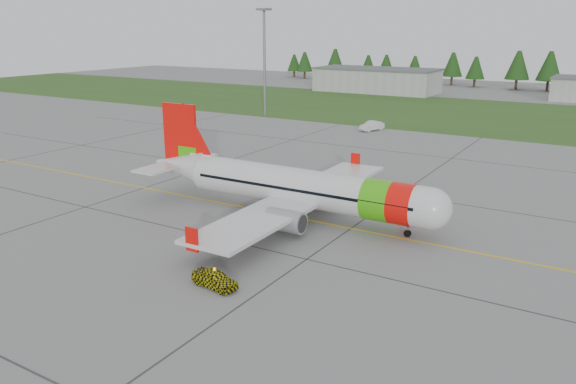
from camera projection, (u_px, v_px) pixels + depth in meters
The scene contains 9 objects.
ground at pixel (204, 235), 47.73m from camera, with size 320.00×320.00×0.00m, color gray.
aircraft at pixel (298, 188), 51.86m from camera, with size 31.58×28.94×9.57m.
follow_me_car at pixel (214, 263), 37.77m from camera, with size 1.43×1.21×3.56m, color #CFC70B.
service_van at pixel (372, 116), 95.17m from camera, with size 1.70×1.61×4.88m, color silver.
grass_strip at pixel (460, 113), 115.05m from camera, with size 320.00×50.00×0.03m, color #30561E.
taxi_guideline at pixel (257, 210), 54.29m from camera, with size 120.00×0.25×0.02m, color gold.
hangar_west at pixel (377, 81), 152.07m from camera, with size 32.00×14.00×6.00m, color #A8A8A3.
floodlight_mast at pixel (265, 65), 108.39m from camera, with size 0.50×0.50×20.00m, color slate.
treeline at pixel (513, 71), 159.61m from camera, with size 160.00×8.00×10.00m, color #1C3F14, non-canonical shape.
Camera 1 is at (29.23, -34.61, 17.04)m, focal length 35.00 mm.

